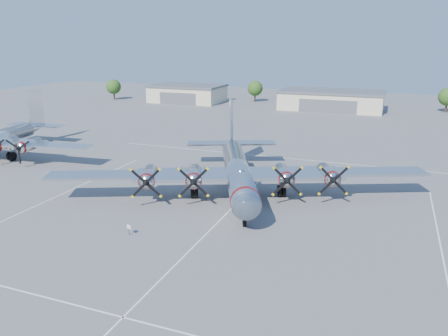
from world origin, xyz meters
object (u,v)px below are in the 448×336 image
(tree_far_west, at_px, (114,87))
(tree_east, at_px, (448,97))
(info_placard, at_px, (129,228))
(main_bomber_b29, at_px, (237,192))
(hangar_center, at_px, (331,100))
(tree_west, at_px, (255,88))
(hangar_west, at_px, (187,93))

(tree_far_west, distance_m, tree_east, 100.50)
(info_placard, bearing_deg, tree_east, 88.44)
(main_bomber_b29, xyz_separation_m, info_placard, (-5.80, -16.23, 0.77))
(hangar_center, xyz_separation_m, tree_far_west, (-70.00, -3.96, 1.51))
(hangar_center, xyz_separation_m, tree_west, (-25.00, 8.04, 1.51))
(tree_far_west, xyz_separation_m, main_bomber_b29, (68.64, -71.89, -4.22))
(tree_west, height_order, tree_east, same)
(hangar_center, bearing_deg, info_placard, -94.45)
(tree_east, bearing_deg, tree_far_west, -174.29)
(hangar_west, height_order, tree_far_west, tree_far_west)
(main_bomber_b29, bearing_deg, tree_west, 82.11)
(tree_east, bearing_deg, hangar_center, -168.62)
(tree_far_west, relative_size, tree_west, 1.00)
(tree_far_west, relative_size, main_bomber_b29, 0.14)
(tree_west, bearing_deg, hangar_center, -17.82)
(hangar_west, distance_m, tree_east, 75.26)
(tree_east, distance_m, info_placard, 104.98)
(tree_far_west, xyz_separation_m, tree_east, (100.00, 10.00, 0.00))
(tree_east, bearing_deg, main_bomber_b29, -110.96)
(tree_far_west, xyz_separation_m, info_placard, (62.83, -88.12, -3.46))
(tree_west, relative_size, info_placard, 6.10)
(hangar_center, relative_size, tree_west, 4.31)
(tree_west, relative_size, tree_east, 1.00)
(tree_west, height_order, main_bomber_b29, tree_west)
(tree_west, bearing_deg, info_placard, -79.90)
(tree_far_west, distance_m, tree_west, 46.57)
(hangar_center, relative_size, tree_east, 4.31)
(info_placard, bearing_deg, main_bomber_b29, 89.51)
(hangar_west, distance_m, tree_far_west, 25.36)
(hangar_center, height_order, main_bomber_b29, hangar_center)
(tree_far_west, height_order, main_bomber_b29, tree_far_west)
(hangar_center, bearing_deg, hangar_west, 180.00)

